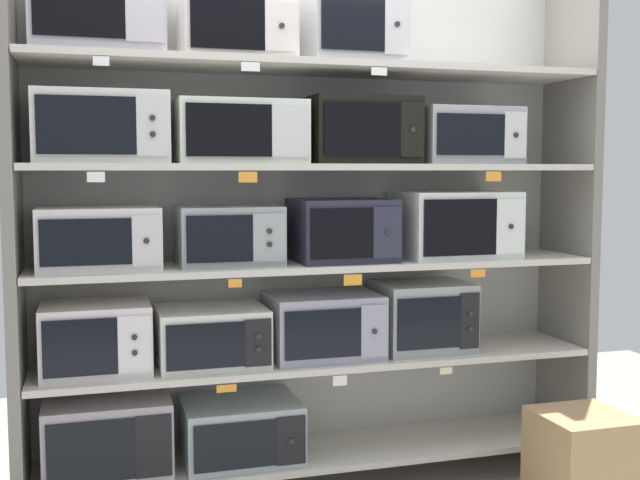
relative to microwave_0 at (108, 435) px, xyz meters
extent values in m
cube|color=#B2B2AD|center=(0.98, 0.26, 0.94)|extent=(2.82, 0.04, 2.57)
cube|color=gray|center=(-0.36, 0.00, 0.94)|extent=(0.05, 0.47, 2.57)
cube|color=gray|center=(2.32, 0.00, 0.94)|extent=(0.05, 0.47, 2.57)
cube|color=beige|center=(0.98, 0.00, -0.18)|extent=(2.62, 0.47, 0.03)
cube|color=#A49DA5|center=(0.00, 0.00, 0.00)|extent=(0.54, 0.39, 0.34)
cube|color=black|center=(-0.07, -0.20, 0.00)|extent=(0.36, 0.01, 0.26)
cube|color=black|center=(0.18, -0.20, 0.00)|extent=(0.15, 0.01, 0.27)
cube|color=#98A7AC|center=(0.59, 0.00, -0.03)|extent=(0.53, 0.42, 0.27)
cube|color=black|center=(0.53, -0.21, -0.03)|extent=(0.37, 0.01, 0.21)
cube|color=black|center=(0.78, -0.21, -0.03)|extent=(0.13, 0.01, 0.22)
cylinder|color=#262628|center=(0.78, -0.22, -0.03)|extent=(0.02, 0.01, 0.02)
cube|color=beige|center=(0.98, 0.00, 0.27)|extent=(2.62, 0.47, 0.03)
cube|color=white|center=(-0.04, 0.00, 0.44)|extent=(0.46, 0.35, 0.30)
cube|color=black|center=(-0.10, -0.17, 0.44)|extent=(0.30, 0.01, 0.24)
cube|color=white|center=(0.11, -0.17, 0.44)|extent=(0.14, 0.01, 0.24)
cylinder|color=#262628|center=(0.11, -0.18, 0.40)|extent=(0.02, 0.01, 0.02)
cylinder|color=#262628|center=(0.11, -0.18, 0.47)|extent=(0.02, 0.01, 0.02)
cube|color=silver|center=(0.47, 0.00, 0.42)|extent=(0.48, 0.39, 0.26)
cube|color=black|center=(0.41, -0.19, 0.42)|extent=(0.34, 0.01, 0.20)
cube|color=black|center=(0.64, -0.19, 0.42)|extent=(0.12, 0.01, 0.21)
cylinder|color=#262628|center=(0.64, -0.20, 0.39)|extent=(0.02, 0.01, 0.02)
cylinder|color=#262628|center=(0.64, -0.20, 0.45)|extent=(0.02, 0.01, 0.02)
cube|color=#9B99AD|center=(0.99, 0.00, 0.44)|extent=(0.51, 0.38, 0.30)
cube|color=black|center=(0.94, -0.19, 0.44)|extent=(0.35, 0.01, 0.22)
cube|color=#9B99AD|center=(1.18, -0.19, 0.44)|extent=(0.13, 0.01, 0.24)
cylinder|color=#262628|center=(1.18, -0.20, 0.44)|extent=(0.02, 0.01, 0.02)
cube|color=#9CA5A3|center=(1.50, 0.00, 0.45)|extent=(0.44, 0.35, 0.33)
cube|color=black|center=(1.46, -0.18, 0.45)|extent=(0.32, 0.01, 0.24)
cube|color=black|center=(1.67, -0.18, 0.45)|extent=(0.10, 0.01, 0.27)
cylinder|color=#262628|center=(1.67, -0.18, 0.42)|extent=(0.02, 0.01, 0.02)
cylinder|color=#262628|center=(1.67, -0.18, 0.49)|extent=(0.02, 0.01, 0.02)
cube|color=orange|center=(0.49, -0.23, 0.24)|extent=(0.09, 0.00, 0.03)
cube|color=white|center=(1.00, -0.23, 0.23)|extent=(0.07, 0.00, 0.04)
cube|color=beige|center=(1.52, -0.23, 0.24)|extent=(0.06, 0.00, 0.03)
cube|color=beige|center=(0.98, 0.00, 0.73)|extent=(2.62, 0.47, 0.03)
cube|color=silver|center=(-0.02, 0.00, 0.87)|extent=(0.51, 0.36, 0.27)
cube|color=black|center=(-0.07, -0.18, 0.87)|extent=(0.36, 0.01, 0.19)
cube|color=silver|center=(0.17, -0.18, 0.87)|extent=(0.12, 0.01, 0.21)
cylinder|color=#262628|center=(0.17, -0.19, 0.87)|extent=(0.02, 0.01, 0.02)
cube|color=#98A4A4|center=(0.55, 0.00, 0.87)|extent=(0.46, 0.32, 0.26)
cube|color=black|center=(0.48, -0.16, 0.87)|extent=(0.29, 0.01, 0.20)
cube|color=#98A4A4|center=(0.70, -0.16, 0.87)|extent=(0.14, 0.01, 0.21)
cylinder|color=#262628|center=(0.70, -0.17, 0.84)|extent=(0.02, 0.01, 0.02)
cylinder|color=#262628|center=(0.70, -0.17, 0.90)|extent=(0.02, 0.01, 0.02)
cube|color=#282939|center=(1.09, 0.00, 0.89)|extent=(0.45, 0.39, 0.29)
cube|color=black|center=(1.02, -0.20, 0.89)|extent=(0.29, 0.01, 0.23)
cube|color=#282939|center=(1.24, -0.20, 0.89)|extent=(0.13, 0.01, 0.23)
cylinder|color=#262628|center=(1.24, -0.21, 0.89)|extent=(0.02, 0.01, 0.02)
cube|color=silver|center=(1.67, 0.00, 0.90)|extent=(0.55, 0.40, 0.32)
cube|color=black|center=(1.60, -0.20, 0.90)|extent=(0.37, 0.01, 0.26)
cube|color=silver|center=(1.86, -0.20, 0.90)|extent=(0.15, 0.01, 0.26)
cylinder|color=#262628|center=(1.86, -0.21, 0.90)|extent=(0.02, 0.01, 0.02)
cube|color=orange|center=(0.53, -0.23, 0.69)|extent=(0.06, 0.00, 0.04)
cube|color=orange|center=(1.06, -0.23, 0.68)|extent=(0.08, 0.00, 0.05)
cube|color=orange|center=(1.68, -0.23, 0.69)|extent=(0.07, 0.00, 0.04)
cube|color=beige|center=(0.98, 0.00, 1.18)|extent=(2.62, 0.47, 0.03)
cube|color=silver|center=(0.00, 0.00, 1.35)|extent=(0.55, 0.39, 0.30)
cube|color=black|center=(-0.05, -0.20, 1.35)|extent=(0.39, 0.01, 0.23)
cube|color=silver|center=(0.20, -0.20, 1.35)|extent=(0.13, 0.01, 0.24)
cylinder|color=#262628|center=(0.20, -0.21, 1.31)|extent=(0.02, 0.01, 0.02)
cylinder|color=#262628|center=(0.20, -0.21, 1.38)|extent=(0.02, 0.01, 0.02)
cube|color=silver|center=(0.60, 0.00, 1.33)|extent=(0.57, 0.38, 0.28)
cube|color=black|center=(0.52, -0.19, 1.33)|extent=(0.37, 0.01, 0.22)
cube|color=silver|center=(0.79, -0.19, 1.33)|extent=(0.17, 0.01, 0.22)
cube|color=black|center=(1.17, 0.00, 1.35)|extent=(0.50, 0.38, 0.31)
cube|color=black|center=(1.12, -0.19, 1.35)|extent=(0.36, 0.01, 0.23)
cube|color=black|center=(1.36, -0.19, 1.35)|extent=(0.11, 0.01, 0.25)
cylinder|color=#262628|center=(1.36, -0.20, 1.35)|extent=(0.02, 0.01, 0.02)
cube|color=#A0A4A6|center=(1.70, 0.00, 1.33)|extent=(0.49, 0.39, 0.27)
cube|color=black|center=(1.65, -0.20, 1.33)|extent=(0.34, 0.01, 0.19)
cube|color=silver|center=(1.88, -0.19, 1.33)|extent=(0.12, 0.01, 0.22)
cylinder|color=#262628|center=(1.88, -0.20, 1.33)|extent=(0.02, 0.01, 0.02)
cube|color=white|center=(-0.02, -0.23, 1.14)|extent=(0.07, 0.00, 0.04)
cube|color=orange|center=(0.59, -0.23, 1.14)|extent=(0.08, 0.00, 0.05)
cube|color=orange|center=(1.75, -0.23, 1.14)|extent=(0.08, 0.00, 0.04)
cube|color=beige|center=(0.98, 0.00, 1.63)|extent=(2.62, 0.47, 0.03)
cube|color=#BCB5C0|center=(0.00, 0.00, 1.82)|extent=(0.54, 0.39, 0.34)
cube|color=black|center=(-0.07, -0.20, 1.82)|extent=(0.35, 0.01, 0.26)
cube|color=#BCB5C0|center=(0.18, -0.20, 1.82)|extent=(0.15, 0.01, 0.27)
cube|color=silver|center=(0.59, 0.00, 1.78)|extent=(0.49, 0.33, 0.26)
cube|color=black|center=(0.53, -0.17, 1.78)|extent=(0.32, 0.01, 0.21)
cube|color=silver|center=(0.76, -0.17, 1.78)|extent=(0.15, 0.01, 0.21)
cylinder|color=#262628|center=(0.76, -0.17, 1.78)|extent=(0.02, 0.01, 0.02)
cube|color=#BBBEC2|center=(1.13, 0.00, 1.81)|extent=(0.44, 0.34, 0.33)
cube|color=black|center=(1.08, -0.17, 1.81)|extent=(0.29, 0.01, 0.24)
cube|color=silver|center=(1.29, -0.17, 1.81)|extent=(0.12, 0.01, 0.26)
cylinder|color=#262628|center=(1.29, -0.18, 1.81)|extent=(0.02, 0.01, 0.02)
cube|color=white|center=(0.01, -0.23, 1.60)|extent=(0.06, 0.00, 0.04)
cube|color=white|center=(0.61, -0.23, 1.60)|extent=(0.08, 0.00, 0.04)
cube|color=white|center=(1.18, -0.23, 1.60)|extent=(0.07, 0.00, 0.03)
cube|color=tan|center=(2.00, -0.62, -0.12)|extent=(0.38, 0.38, 0.45)
camera|label=1|loc=(-0.06, -3.50, 1.17)|focal=44.11mm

